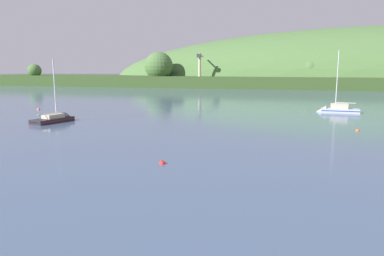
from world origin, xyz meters
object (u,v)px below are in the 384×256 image
(dockside_crane, at_px, (200,71))
(mooring_buoy_off_fishing_boat, at_px, (357,131))
(sailboat_outer_reach, at_px, (335,111))
(mooring_buoy_midchannel, at_px, (162,164))
(mooring_buoy_foreground, at_px, (39,110))
(sailboat_near_mooring, at_px, (57,120))

(dockside_crane, bearing_deg, mooring_buoy_off_fishing_boat, -159.67)
(sailboat_outer_reach, distance_m, mooring_buoy_midchannel, 51.60)
(sailboat_outer_reach, distance_m, mooring_buoy_off_fishing_boat, 22.58)
(sailboat_outer_reach, height_order, mooring_buoy_off_fishing_boat, sailboat_outer_reach)
(mooring_buoy_foreground, distance_m, mooring_buoy_midchannel, 55.30)
(mooring_buoy_foreground, bearing_deg, sailboat_near_mooring, -41.45)
(mooring_buoy_off_fishing_boat, bearing_deg, sailboat_near_mooring, -173.57)
(dockside_crane, height_order, sailboat_near_mooring, dockside_crane)
(dockside_crane, distance_m, mooring_buoy_off_fishing_boat, 135.28)
(sailboat_outer_reach, relative_size, mooring_buoy_foreground, 17.19)
(dockside_crane, xyz_separation_m, sailboat_outer_reach, (57.94, -98.81, -7.67))
(dockside_crane, height_order, mooring_buoy_off_fishing_boat, dockside_crane)
(dockside_crane, distance_m, sailboat_outer_reach, 114.80)
(sailboat_near_mooring, distance_m, mooring_buoy_foreground, 21.27)
(sailboat_near_mooring, bearing_deg, mooring_buoy_midchannel, -114.55)
(mooring_buoy_foreground, bearing_deg, mooring_buoy_midchannel, -38.18)
(sailboat_near_mooring, bearing_deg, mooring_buoy_off_fishing_boat, -71.97)
(dockside_crane, bearing_deg, mooring_buoy_midchannel, -170.79)
(dockside_crane, xyz_separation_m, mooring_buoy_midchannel, (39.07, -146.83, -8.00))
(sailboat_near_mooring, relative_size, mooring_buoy_midchannel, 16.89)
(mooring_buoy_foreground, xyz_separation_m, mooring_buoy_midchannel, (43.47, -34.18, 0.00))
(mooring_buoy_midchannel, bearing_deg, dockside_crane, 104.90)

